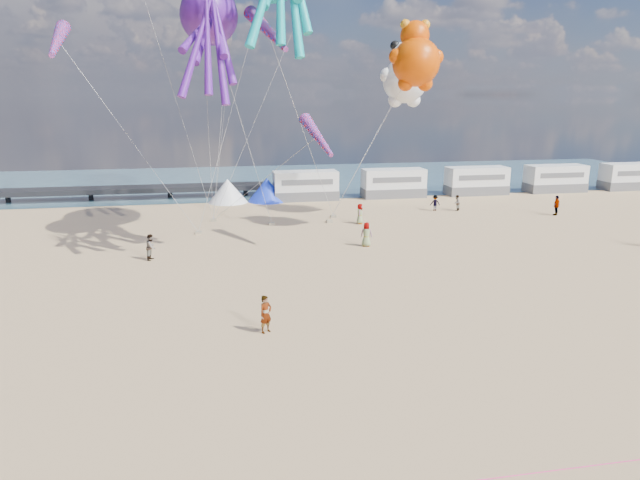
{
  "coord_description": "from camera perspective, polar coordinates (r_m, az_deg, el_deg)",
  "views": [
    {
      "loc": [
        -3.2,
        -17.92,
        10.63
      ],
      "look_at": [
        1.23,
        6.0,
        4.42
      ],
      "focal_mm": 32.0,
      "sensor_mm": 36.0,
      "label": 1
    }
  ],
  "objects": [
    {
      "name": "tent_blue",
      "position": [
        58.91,
        -5.32,
        5.05
      ],
      "size": [
        4.0,
        4.0,
        2.4
      ],
      "primitive_type": "cone",
      "color": "#1933CC",
      "rests_on": "ground"
    },
    {
      "name": "sandbag_a",
      "position": [
        45.85,
        -12.06,
        0.73
      ],
      "size": [
        0.5,
        0.35,
        0.22
      ],
      "primitive_type": "cube",
      "color": "gray",
      "rests_on": "ground"
    },
    {
      "name": "ground",
      "position": [
        21.08,
        -0.33,
        -15.97
      ],
      "size": [
        120.0,
        120.0,
        0.0
      ],
      "primitive_type": "plane",
      "color": "tan",
      "rests_on": "ground"
    },
    {
      "name": "beachgoer_1",
      "position": [
        39.28,
        -16.54,
        -0.68
      ],
      "size": [
        0.75,
        0.96,
        1.74
      ],
      "primitive_type": "imported",
      "rotation": [
        0.0,
        0.0,
        1.32
      ],
      "color": "#7F6659",
      "rests_on": "ground"
    },
    {
      "name": "kite_panda",
      "position": [
        50.2,
        8.5,
        15.51
      ],
      "size": [
        5.47,
        5.28,
        6.42
      ],
      "primitive_type": null,
      "rotation": [
        0.0,
        0.0,
        -0.25
      ],
      "color": "white"
    },
    {
      "name": "beachgoer_0",
      "position": [
        41.14,
        4.66,
        0.56
      ],
      "size": [
        0.75,
        0.63,
        1.76
      ],
      "primitive_type": "imported",
      "rotation": [
        0.0,
        0.0,
        2.76
      ],
      "color": "#7F6659",
      "rests_on": "ground"
    },
    {
      "name": "motorhome_4",
      "position": [
        75.28,
        28.6,
        5.61
      ],
      "size": [
        6.6,
        2.5,
        3.0
      ],
      "primitive_type": "cube",
      "color": "silver",
      "rests_on": "ground"
    },
    {
      "name": "kite_teddy_orange",
      "position": [
        44.16,
        9.59,
        17.13
      ],
      "size": [
        5.17,
        4.99,
        6.01
      ],
      "primitive_type": null,
      "rotation": [
        0.0,
        0.0,
        0.27
      ],
      "color": "#DF4600"
    },
    {
      "name": "motorhome_2",
      "position": [
        65.07,
        15.39,
        5.74
      ],
      "size": [
        6.6,
        2.5,
        3.0
      ],
      "primitive_type": "cube",
      "color": "silver",
      "rests_on": "ground"
    },
    {
      "name": "windsock_right",
      "position": [
        40.08,
        -0.26,
        10.34
      ],
      "size": [
        2.16,
        4.84,
        4.78
      ],
      "primitive_type": null,
      "rotation": [
        0.0,
        0.0,
        0.27
      ],
      "color": "red"
    },
    {
      "name": "tent_white",
      "position": [
        58.7,
        -9.22,
        4.89
      ],
      "size": [
        4.0,
        4.0,
        2.4
      ],
      "primitive_type": "cone",
      "color": "white",
      "rests_on": "ground"
    },
    {
      "name": "sandbag_c",
      "position": [
        48.83,
        0.94,
        1.87
      ],
      "size": [
        0.5,
        0.35,
        0.22
      ],
      "primitive_type": "cube",
      "color": "gray",
      "rests_on": "ground"
    },
    {
      "name": "beachgoer_3",
      "position": [
        55.97,
        22.58,
        3.22
      ],
      "size": [
        1.36,
        1.22,
        1.82
      ],
      "primitive_type": "imported",
      "rotation": [
        0.0,
        0.0,
        3.74
      ],
      "color": "#7F6659",
      "rests_on": "ground"
    },
    {
      "name": "windsock_left",
      "position": [
        46.97,
        -24.74,
        17.68
      ],
      "size": [
        1.72,
        7.31,
        7.25
      ],
      "primitive_type": null,
      "rotation": [
        0.0,
        0.0,
        0.09
      ],
      "color": "red"
    },
    {
      "name": "standing_person",
      "position": [
        26.42,
        -5.45,
        -7.39
      ],
      "size": [
        0.77,
        0.72,
        1.78
      ],
      "primitive_type": "imported",
      "rotation": [
        0.0,
        0.0,
        0.6
      ],
      "color": "tan",
      "rests_on": "ground"
    },
    {
      "name": "sandbag_d",
      "position": [
        50.92,
        1.34,
        2.39
      ],
      "size": [
        0.5,
        0.35,
        0.22
      ],
      "primitive_type": "cube",
      "color": "gray",
      "rests_on": "ground"
    },
    {
      "name": "motorhome_3",
      "position": [
        69.71,
        22.48,
        5.71
      ],
      "size": [
        6.6,
        2.5,
        3.0
      ],
      "primitive_type": "cube",
      "color": "silver",
      "rests_on": "ground"
    },
    {
      "name": "kite_octopus_purple",
      "position": [
        41.86,
        -11.05,
        21.18
      ],
      "size": [
        4.77,
        9.27,
        10.18
      ],
      "primitive_type": null,
      "rotation": [
        0.0,
        0.0,
        -0.11
      ],
      "color": "#54178C"
    },
    {
      "name": "beachgoer_2",
      "position": [
        54.9,
        11.43,
        3.66
      ],
      "size": [
        0.77,
        0.62,
        1.49
      ],
      "primitive_type": "imported",
      "rotation": [
        0.0,
        0.0,
        3.06
      ],
      "color": "#7F6659",
      "rests_on": "ground"
    },
    {
      "name": "motorhome_1",
      "position": [
        61.55,
        7.35,
        5.67
      ],
      "size": [
        6.6,
        2.5,
        3.0
      ],
      "primitive_type": "cube",
      "color": "silver",
      "rests_on": "ground"
    },
    {
      "name": "sandbag_e",
      "position": [
        50.19,
        -10.6,
        1.97
      ],
      "size": [
        0.5,
        0.35,
        0.22
      ],
      "primitive_type": "cube",
      "color": "gray",
      "rests_on": "ground"
    },
    {
      "name": "windsock_mid",
      "position": [
        38.92,
        -5.3,
        20.18
      ],
      "size": [
        2.77,
        6.51,
        6.49
      ],
      "primitive_type": null,
      "rotation": [
        0.0,
        0.0,
        0.28
      ],
      "color": "red"
    },
    {
      "name": "water",
      "position": [
        73.76,
        -7.94,
        5.91
      ],
      "size": [
        120.0,
        120.0,
        0.0
      ],
      "primitive_type": "plane",
      "color": "#375A6A",
      "rests_on": "ground"
    },
    {
      "name": "sandbag_b",
      "position": [
        48.11,
        -4.84,
        1.63
      ],
      "size": [
        0.5,
        0.35,
        0.22
      ],
      "primitive_type": "cube",
      "color": "gray",
      "rests_on": "ground"
    },
    {
      "name": "beachgoer_6",
      "position": [
        48.42,
        4.02,
        2.64
      ],
      "size": [
        0.63,
        0.74,
        1.71
      ],
      "primitive_type": "imported",
      "rotation": [
        0.0,
        0.0,
        1.15
      ],
      "color": "#7F6659",
      "rests_on": "ground"
    },
    {
      "name": "beachgoer_7",
      "position": [
        55.33,
        13.51,
        3.63
      ],
      "size": [
        0.86,
        0.84,
        1.49
      ],
      "primitive_type": "imported",
      "rotation": [
        0.0,
        0.0,
        3.89
      ],
      "color": "#7F6659",
      "rests_on": "ground"
    },
    {
      "name": "motorhome_0",
      "position": [
        59.36,
        -1.46,
        5.46
      ],
      "size": [
        6.6,
        2.5,
        3.0
      ],
      "primitive_type": "cube",
      "color": "silver",
      "rests_on": "ground"
    }
  ]
}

